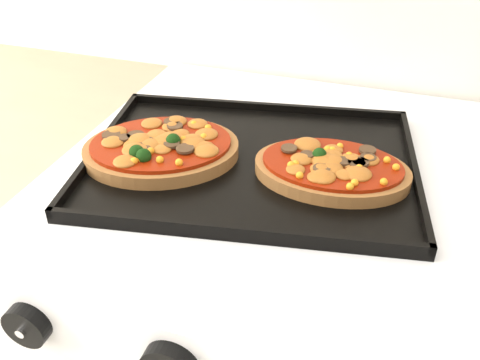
% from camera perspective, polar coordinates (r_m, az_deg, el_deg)
% --- Properties ---
extents(control_panel, '(0.60, 0.02, 0.09)m').
position_cam_1_polar(control_panel, '(0.58, -5.24, -18.17)').
color(control_panel, white).
rests_on(control_panel, stove).
extents(knob_left, '(0.05, 0.02, 0.05)m').
position_cam_1_polar(knob_left, '(0.65, -21.76, -14.21)').
color(knob_left, black).
rests_on(knob_left, control_panel).
extents(baking_tray, '(0.50, 0.40, 0.02)m').
position_cam_1_polar(baking_tray, '(0.74, 1.23, 2.16)').
color(baking_tray, black).
rests_on(baking_tray, stove).
extents(pizza_left, '(0.27, 0.24, 0.03)m').
position_cam_1_polar(pizza_left, '(0.75, -8.41, 3.51)').
color(pizza_left, brown).
rests_on(pizza_left, baking_tray).
extents(pizza_right, '(0.21, 0.15, 0.03)m').
position_cam_1_polar(pizza_right, '(0.71, 9.78, 1.34)').
color(pizza_right, brown).
rests_on(pizza_right, baking_tray).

